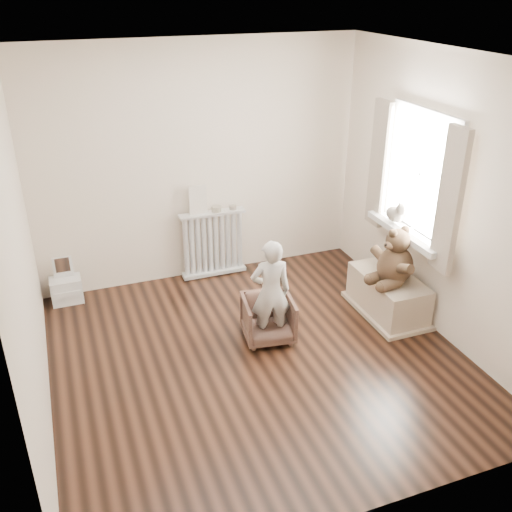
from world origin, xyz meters
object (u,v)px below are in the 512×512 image
object	(u,v)px
toy_vanity	(65,278)
teddy_bear	(396,259)
child	(271,292)
toy_bench	(388,295)
armchair	(268,319)
plush_cat	(396,213)
radiator	(213,244)

from	to	relation	value
toy_vanity	teddy_bear	size ratio (longest dim) A/B	0.87
child	toy_bench	size ratio (longest dim) A/B	1.17
child	teddy_bear	distance (m)	1.29
armchair	child	xyz separation A→B (m)	(0.00, -0.05, 0.32)
toy_vanity	teddy_bear	xyz separation A→B (m)	(3.03, -1.49, 0.40)
child	plush_cat	xyz separation A→B (m)	(1.46, 0.29, 0.47)
radiator	plush_cat	distance (m)	2.06
armchair	teddy_bear	distance (m)	1.36
child	plush_cat	size ratio (longest dim) A/B	3.69
armchair	plush_cat	world-z (taller)	plush_cat
plush_cat	toy_bench	bearing A→B (deg)	-122.84
radiator	toy_vanity	xyz separation A→B (m)	(-1.64, -0.03, -0.11)
toy_bench	teddy_bear	size ratio (longest dim) A/B	1.52
teddy_bear	toy_vanity	bearing A→B (deg)	144.62
radiator	armchair	size ratio (longest dim) A/B	1.65
radiator	toy_bench	distance (m)	2.02
teddy_bear	armchair	bearing A→B (deg)	166.27
radiator	toy_vanity	size ratio (longest dim) A/B	1.56
radiator	toy_vanity	bearing A→B (deg)	-178.95
armchair	plush_cat	xyz separation A→B (m)	(1.46, 0.24, 0.78)
toy_vanity	armchair	world-z (taller)	toy_vanity
armchair	plush_cat	bearing A→B (deg)	17.75
toy_vanity	plush_cat	distance (m)	3.48
radiator	toy_bench	xyz separation A→B (m)	(1.43, -1.41, -0.19)
armchair	plush_cat	size ratio (longest dim) A/B	1.70
child	toy_bench	bearing A→B (deg)	-168.94
toy_vanity	child	xyz separation A→B (m)	(1.75, -1.44, 0.26)
toy_vanity	armchair	size ratio (longest dim) A/B	1.06
child	teddy_bear	bearing A→B (deg)	-173.76
toy_vanity	child	size ratio (longest dim) A/B	0.49
radiator	plush_cat	world-z (taller)	plush_cat
toy_vanity	plush_cat	bearing A→B (deg)	-19.77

